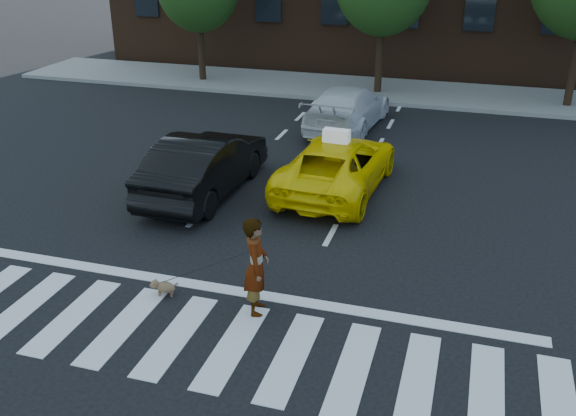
{
  "coord_description": "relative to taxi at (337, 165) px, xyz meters",
  "views": [
    {
      "loc": [
        4.37,
        -7.98,
        6.36
      ],
      "look_at": [
        0.98,
        3.19,
        1.1
      ],
      "focal_mm": 40.0,
      "sensor_mm": 36.0,
      "label": 1
    }
  ],
  "objects": [
    {
      "name": "black_sedan",
      "position": [
        -3.13,
        -1.18,
        0.1
      ],
      "size": [
        1.76,
        4.77,
        1.56
      ],
      "primitive_type": "imported",
      "rotation": [
        0.0,
        0.0,
        3.12
      ],
      "color": "black",
      "rests_on": "ground"
    },
    {
      "name": "ground",
      "position": [
        -1.13,
        -7.0,
        -0.67
      ],
      "size": [
        120.0,
        120.0,
        0.0
      ],
      "primitive_type": "plane",
      "color": "black",
      "rests_on": "ground"
    },
    {
      "name": "stop_line",
      "position": [
        -1.13,
        -5.4,
        -0.67
      ],
      "size": [
        12.0,
        0.3,
        0.01
      ],
      "primitive_type": "cube",
      "color": "silver",
      "rests_on": "ground"
    },
    {
      "name": "taxi_sign",
      "position": [
        0.0,
        -0.2,
        0.83
      ],
      "size": [
        0.67,
        0.32,
        0.32
      ],
      "primitive_type": "cube",
      "rotation": [
        0.0,
        0.0,
        3.08
      ],
      "color": "white",
      "rests_on": "taxi"
    },
    {
      "name": "dog",
      "position": [
        -1.92,
        -5.91,
        -0.5
      ],
      "size": [
        0.54,
        0.29,
        0.31
      ],
      "rotation": [
        0.0,
        0.0,
        0.24
      ],
      "color": "brown",
      "rests_on": "ground"
    },
    {
      "name": "taxi",
      "position": [
        0.0,
        0.0,
        0.0
      ],
      "size": [
        2.52,
        4.98,
        1.35
      ],
      "primitive_type": "imported",
      "rotation": [
        0.0,
        0.0,
        3.08
      ],
      "color": "yellow",
      "rests_on": "ground"
    },
    {
      "name": "sidewalk_far",
      "position": [
        -1.13,
        10.5,
        -0.6
      ],
      "size": [
        30.0,
        4.0,
        0.15
      ],
      "primitive_type": "cube",
      "color": "slate",
      "rests_on": "ground"
    },
    {
      "name": "white_suv",
      "position": [
        -0.87,
        5.35,
        0.03
      ],
      "size": [
        2.35,
        4.98,
        1.4
      ],
      "primitive_type": "imported",
      "rotation": [
        0.0,
        0.0,
        3.06
      ],
      "color": "silver",
      "rests_on": "ground"
    },
    {
      "name": "crosswalk",
      "position": [
        -1.13,
        -7.0,
        -0.67
      ],
      "size": [
        13.0,
        2.4,
        0.01
      ],
      "primitive_type": "cube",
      "color": "silver",
      "rests_on": "ground"
    },
    {
      "name": "woman",
      "position": [
        -0.09,
        -5.9,
        0.23
      ],
      "size": [
        0.59,
        0.75,
        1.81
      ],
      "primitive_type": "imported",
      "rotation": [
        0.0,
        0.0,
        1.84
      ],
      "color": "#999999",
      "rests_on": "ground"
    }
  ]
}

